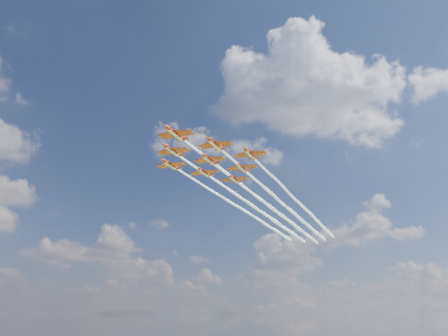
% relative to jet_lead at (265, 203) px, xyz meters
% --- Properties ---
extents(jet_lead, '(140.66, 79.10, 2.61)m').
position_rel_jet_lead_xyz_m(jet_lead, '(0.00, 0.00, 0.00)').
color(jet_lead, red).
extents(jet_row2_port, '(140.66, 79.10, 2.61)m').
position_rel_jet_lead_xyz_m(jet_row2_port, '(12.12, -0.60, 0.00)').
color(jet_row2_port, red).
extents(jet_row2_starb, '(140.66, 79.10, 2.61)m').
position_rel_jet_lead_xyz_m(jet_row2_starb, '(6.01, 10.54, 0.00)').
color(jet_row2_starb, red).
extents(jet_row3_port, '(140.66, 79.10, 2.61)m').
position_rel_jet_lead_xyz_m(jet_row3_port, '(24.23, -1.21, 0.00)').
color(jet_row3_port, red).
extents(jet_row3_centre, '(140.66, 79.10, 2.61)m').
position_rel_jet_lead_xyz_m(jet_row3_centre, '(18.13, 9.93, 0.00)').
color(jet_row3_centre, red).
extents(jet_row3_starb, '(140.66, 79.10, 2.61)m').
position_rel_jet_lead_xyz_m(jet_row3_starb, '(12.02, 21.08, 0.00)').
color(jet_row3_starb, red).
extents(jet_row4_port, '(140.66, 79.10, 2.61)m').
position_rel_jet_lead_xyz_m(jet_row4_port, '(30.24, 9.33, 0.00)').
color(jet_row4_port, red).
extents(jet_row4_starb, '(140.66, 79.10, 2.61)m').
position_rel_jet_lead_xyz_m(jet_row4_starb, '(24.14, 20.47, 0.00)').
color(jet_row4_starb, red).
extents(jet_tail, '(140.66, 79.10, 2.61)m').
position_rel_jet_lead_xyz_m(jet_tail, '(36.26, 19.87, 0.00)').
color(jet_tail, red).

